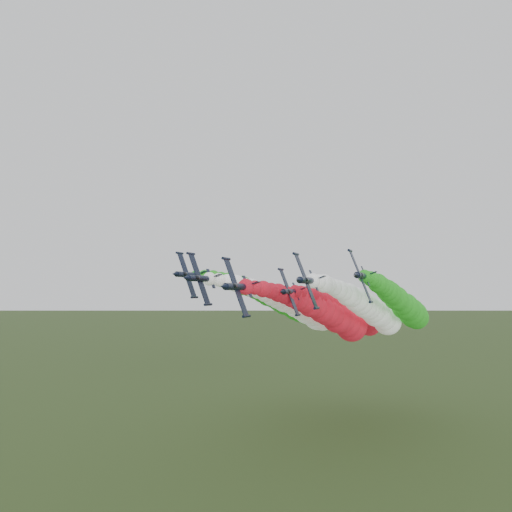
% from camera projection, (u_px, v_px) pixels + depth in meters
% --- Properties ---
extents(ground, '(3000.00, 3000.00, 0.00)m').
position_uv_depth(ground, '(262.00, 500.00, 99.42)').
color(ground, '#3C4D22').
rests_on(ground, ground).
extents(jet_lead, '(13.18, 92.49, 22.69)m').
position_uv_depth(jet_lead, '(333.00, 316.00, 144.72)').
color(jet_lead, black).
rests_on(jet_lead, ground).
extents(jet_inner_left, '(12.28, 91.59, 21.79)m').
position_uv_depth(jet_inner_left, '(300.00, 308.00, 154.70)').
color(jet_inner_left, black).
rests_on(jet_inner_left, ground).
extents(jet_inner_right, '(12.72, 92.03, 22.23)m').
position_uv_depth(jet_inner_right, '(371.00, 310.00, 147.54)').
color(jet_inner_right, black).
rests_on(jet_inner_right, ground).
extents(jet_outer_left, '(12.20, 91.50, 21.70)m').
position_uv_depth(jet_outer_left, '(281.00, 302.00, 168.19)').
color(jet_outer_left, black).
rests_on(jet_outer_left, ground).
extents(jet_outer_right, '(12.22, 91.53, 21.73)m').
position_uv_depth(jet_outer_right, '(404.00, 306.00, 153.14)').
color(jet_outer_right, black).
rests_on(jet_outer_right, ground).
extents(jet_trail, '(12.47, 91.77, 21.98)m').
position_uv_depth(jet_trail, '(353.00, 315.00, 166.34)').
color(jet_trail, black).
rests_on(jet_trail, ground).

